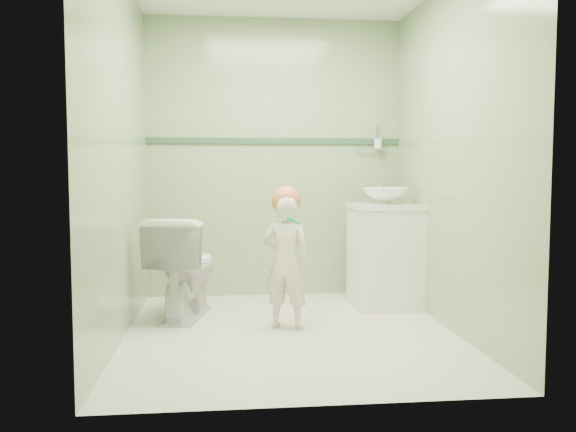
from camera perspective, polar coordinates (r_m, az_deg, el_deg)
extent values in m
plane|color=beige|center=(4.05, 0.23, -11.23)|extent=(2.50, 2.50, 0.00)
cube|color=#8CAE7B|center=(5.15, -1.30, 5.60)|extent=(2.20, 0.04, 2.40)
cube|color=#8CAE7B|center=(2.67, 3.19, 6.74)|extent=(2.20, 0.04, 2.40)
cube|color=#8CAE7B|center=(3.94, -15.97, 5.81)|extent=(0.04, 2.50, 2.40)
cube|color=#8CAE7B|center=(4.17, 15.51, 5.73)|extent=(0.04, 2.50, 2.40)
cube|color=#2F5238|center=(5.14, -1.29, 7.27)|extent=(2.20, 0.02, 0.05)
cube|color=white|center=(4.80, 9.34, -3.95)|extent=(0.52, 0.50, 0.80)
cube|color=white|center=(4.76, 9.40, 0.94)|extent=(0.54, 0.52, 0.04)
imported|color=white|center=(4.76, 9.41, 1.95)|extent=(0.37, 0.37, 0.13)
cylinder|color=silver|center=(4.95, 8.81, 2.70)|extent=(0.03, 0.03, 0.18)
cylinder|color=silver|center=(4.90, 8.97, 3.62)|extent=(0.02, 0.12, 0.02)
cylinder|color=silver|center=(5.24, 8.00, 6.41)|extent=(0.26, 0.02, 0.02)
cylinder|color=silver|center=(5.24, 8.70, 6.95)|extent=(0.07, 0.07, 0.09)
cylinder|color=#BD3E2F|center=(5.25, 8.80, 7.71)|extent=(0.01, 0.01, 0.17)
cylinder|color=#2B32CB|center=(5.23, 8.58, 7.72)|extent=(0.01, 0.01, 0.17)
imported|color=white|center=(4.46, -10.03, -4.87)|extent=(0.58, 0.82, 0.76)
imported|color=white|center=(4.07, -0.15, -4.51)|extent=(0.39, 0.32, 0.92)
sphere|color=#C7703D|center=(4.05, -0.19, 1.50)|extent=(0.20, 0.20, 0.20)
cylinder|color=#01917C|center=(3.89, 0.52, -0.47)|extent=(0.11, 0.11, 0.06)
cube|color=white|center=(3.95, -0.15, 0.19)|extent=(0.03, 0.03, 0.02)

